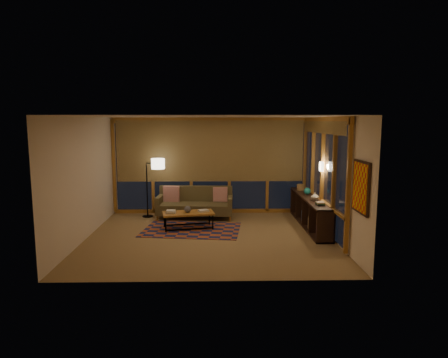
{
  "coord_description": "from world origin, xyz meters",
  "views": [
    {
      "loc": [
        0.14,
        -8.74,
        2.62
      ],
      "look_at": [
        0.35,
        0.55,
        1.25
      ],
      "focal_mm": 32.0,
      "sensor_mm": 36.0,
      "label": 1
    }
  ],
  "objects_px": {
    "coffee_table": "(188,220)",
    "floor_lamp": "(147,187)",
    "sofa": "(195,203)",
    "bookshelf": "(310,212)"
  },
  "relations": [
    {
      "from": "sofa",
      "to": "coffee_table",
      "type": "distance_m",
      "value": 1.09
    },
    {
      "from": "sofa",
      "to": "floor_lamp",
      "type": "bearing_deg",
      "value": 175.34
    },
    {
      "from": "coffee_table",
      "to": "floor_lamp",
      "type": "bearing_deg",
      "value": 122.56
    },
    {
      "from": "sofa",
      "to": "coffee_table",
      "type": "xyz_separation_m",
      "value": [
        -0.11,
        -1.06,
        -0.21
      ]
    },
    {
      "from": "bookshelf",
      "to": "floor_lamp",
      "type": "bearing_deg",
      "value": 165.45
    },
    {
      "from": "sofa",
      "to": "floor_lamp",
      "type": "relative_size",
      "value": 1.23
    },
    {
      "from": "floor_lamp",
      "to": "bookshelf",
      "type": "bearing_deg",
      "value": 11.47
    },
    {
      "from": "sofa",
      "to": "bookshelf",
      "type": "distance_m",
      "value": 3.04
    },
    {
      "from": "floor_lamp",
      "to": "bookshelf",
      "type": "distance_m",
      "value": 4.37
    },
    {
      "from": "bookshelf",
      "to": "sofa",
      "type": "bearing_deg",
      "value": 162.81
    }
  ]
}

